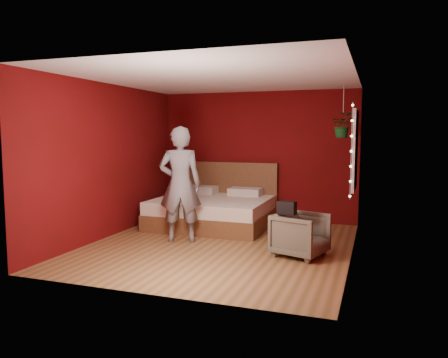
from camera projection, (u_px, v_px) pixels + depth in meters
floor at (220, 245)px, 6.90m from camera, size 4.50×4.50×0.00m
room_walls at (220, 139)px, 6.73m from camera, size 4.04×4.54×2.62m
window at (355, 150)px, 6.94m from camera, size 0.05×0.97×1.27m
fairy_lights at (351, 151)px, 6.46m from camera, size 0.04×0.04×1.45m
bed at (214, 210)px, 8.39m from camera, size 2.13×1.81×1.17m
person at (180, 185)px, 7.06m from camera, size 0.79×0.65×1.88m
armchair at (300, 235)px, 6.26m from camera, size 0.86×0.85×0.63m
handbag at (287, 208)px, 6.15m from camera, size 0.28×0.18×0.18m
throw_pillow at (184, 193)px, 8.48m from camera, size 0.57×0.57×0.16m
hanging_plant at (343, 125)px, 7.63m from camera, size 0.40×0.35×0.91m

